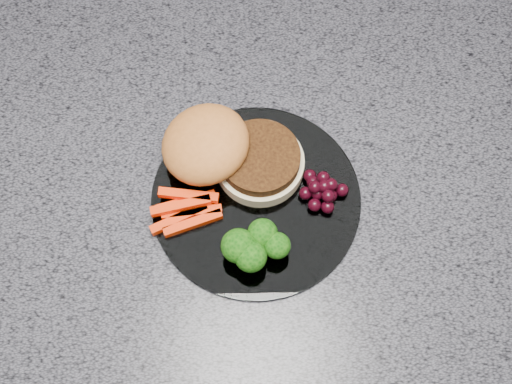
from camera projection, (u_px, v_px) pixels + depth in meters
island_cabinet at (192, 269)px, 1.34m from camera, size 1.20×0.60×0.86m
countertop at (163, 166)px, 0.93m from camera, size 1.20×0.60×0.04m
plate at (256, 199)px, 0.88m from camera, size 0.26×0.26×0.01m
burger at (225, 152)px, 0.88m from camera, size 0.19×0.14×0.06m
carrot_sticks at (186, 210)px, 0.87m from camera, size 0.09×0.06×0.02m
broccoli at (253, 246)px, 0.83m from camera, size 0.08×0.07×0.05m
grape_bunch at (322, 190)px, 0.87m from camera, size 0.06×0.06×0.03m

